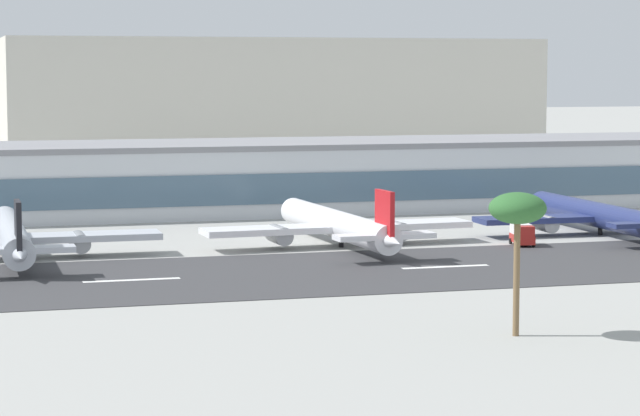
{
  "coord_description": "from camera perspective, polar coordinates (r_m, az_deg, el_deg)",
  "views": [
    {
      "loc": [
        -62.29,
        -166.52,
        25.84
      ],
      "look_at": [
        -9.02,
        21.11,
        5.85
      ],
      "focal_mm": 75.7,
      "sensor_mm": 36.0,
      "label": 1
    }
  ],
  "objects": [
    {
      "name": "palm_tree_1",
      "position": [
        131.7,
        8.35,
        -0.14
      ],
      "size": [
        5.61,
        5.61,
        14.09
      ],
      "color": "brown",
      "rests_on": "ground_plane"
    },
    {
      "name": "airliner_red_tail_gate_1",
      "position": [
        197.28,
        0.88,
        -0.76
      ],
      "size": [
        41.05,
        46.88,
        9.78
      ],
      "rotation": [
        0.0,
        0.0,
        1.63
      ],
      "color": "white",
      "rests_on": "ground_plane"
    },
    {
      "name": "runway_centreline_dash_3",
      "position": [
        167.81,
        -7.96,
        -3.03
      ],
      "size": [
        12.0,
        1.2,
        0.01
      ],
      "primitive_type": "cube",
      "color": "white",
      "rests_on": "runway_strip"
    },
    {
      "name": "airliner_black_tail_gate_0",
      "position": [
        188.51,
        -12.89,
        -1.22
      ],
      "size": [
        40.88,
        46.74,
        9.76
      ],
      "rotation": [
        0.0,
        0.0,
        1.57
      ],
      "color": "silver",
      "rests_on": "ground_plane"
    },
    {
      "name": "runway_centreline_dash_4",
      "position": [
        178.11,
        5.32,
        -2.49
      ],
      "size": [
        12.0,
        1.2,
        0.01
      ],
      "primitive_type": "cube",
      "color": "white",
      "rests_on": "runway_strip"
    },
    {
      "name": "ground_plane",
      "position": [
        179.66,
        4.62,
        -2.44
      ],
      "size": [
        1400.0,
        1400.0,
        0.0
      ],
      "primitive_type": "plane",
      "color": "#9E9E99"
    },
    {
      "name": "airliner_gold_tail_gate_2",
      "position": [
        216.66,
        11.74,
        -0.32
      ],
      "size": [
        40.13,
        45.04,
        9.4
      ],
      "rotation": [
        0.0,
        0.0,
        1.57
      ],
      "color": "navy",
      "rests_on": "ground_plane"
    },
    {
      "name": "terminal_building",
      "position": [
        247.72,
        -3.17,
        1.34
      ],
      "size": [
        218.71,
        29.59,
        12.8
      ],
      "color": "silver",
      "rests_on": "ground_plane"
    },
    {
      "name": "distant_hotel_block",
      "position": [
        342.02,
        -2.03,
        4.33
      ],
      "size": [
        132.92,
        39.6,
        33.62
      ],
      "primitive_type": "cube",
      "color": "beige",
      "rests_on": "ground_plane"
    },
    {
      "name": "service_box_truck_0",
      "position": [
        201.04,
        8.54,
        -1.08
      ],
      "size": [
        3.46,
        6.31,
        3.25
      ],
      "rotation": [
        0.0,
        0.0,
        4.55
      ],
      "color": "#B2231E",
      "rests_on": "ground_plane"
    },
    {
      "name": "runway_strip",
      "position": [
        177.59,
        4.87,
        -2.52
      ],
      "size": [
        800.0,
        36.58,
        0.08
      ],
      "primitive_type": "cube",
      "color": "#38383A",
      "rests_on": "ground_plane"
    }
  ]
}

